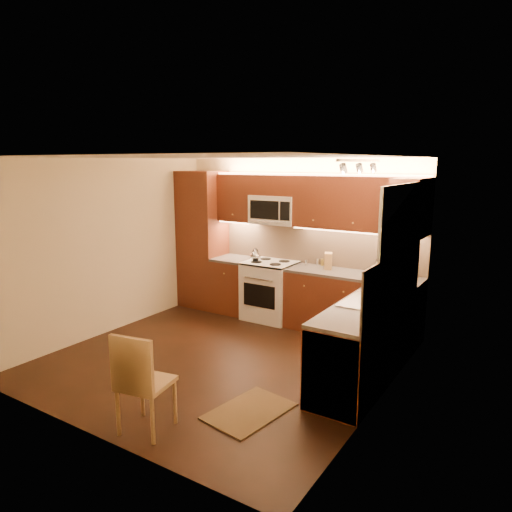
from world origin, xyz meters
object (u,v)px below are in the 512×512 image
Objects in this scene: stove at (270,290)px; soap_bottle at (407,280)px; knife_block at (328,261)px; toaster_oven at (393,267)px; dining_chair at (146,380)px; sink at (372,294)px; kettle at (255,255)px; microwave at (275,210)px.

soap_bottle is (2.18, -0.34, 0.54)m from stove.
knife_block is (0.92, 0.11, 0.56)m from stove.
dining_chair is (-1.18, -3.53, -0.53)m from toaster_oven.
sink is at bearing -85.50° from soap_bottle.
sink is at bearing -71.34° from knife_block.
sink is 3.58× the size of knife_block.
toaster_oven is 0.93m from knife_block.
dining_chair reaches higher than stove.
kettle is at bearing 154.57° from sink.
microwave is 3.83× the size of soap_bottle.
kettle is 1.01× the size of soap_bottle.
dining_chair is at bearing -78.77° from stove.
sink is (2.00, -1.26, -0.74)m from microwave.
sink is 1.63m from knife_block.
toaster_oven is 0.40× the size of dining_chair.
knife_block is (1.16, 0.17, -0.00)m from kettle.
microwave is 2.34m from soap_bottle.
stove is at bearing 164.05° from knife_block.
microwave is 3.17× the size of knife_block.
sink is 0.89× the size of dining_chair.
soap_bottle is at bearing 4.72° from kettle.
knife_block reaches higher than stove.
kettle is 0.51× the size of toaster_oven.
sink is 2.20× the size of toaster_oven.
sink is 4.29× the size of kettle.
kettle is 0.83× the size of knife_block.
kettle is 0.21× the size of dining_chair.
stove is 1.21× the size of microwave.
toaster_oven is at bearing 61.00° from dining_chair.
stove is 1.27m from microwave.
knife_block is at bearing -1.81° from microwave.
sink is 0.81m from soap_bottle.
microwave is 0.78× the size of dining_chair.
knife_block is at bearing -173.31° from toaster_oven.
sink reaches higher than stove.
toaster_oven is at bearing 1.95° from microwave.
soap_bottle is 3.40m from dining_chair.
dining_chair is (-0.26, -3.44, -0.53)m from knife_block.
knife_block is at bearing 131.14° from sink.
toaster_oven is at bearing 18.26° from kettle.
toaster_oven is (1.85, 0.06, -0.70)m from microwave.
microwave is (0.00, 0.14, 1.26)m from stove.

